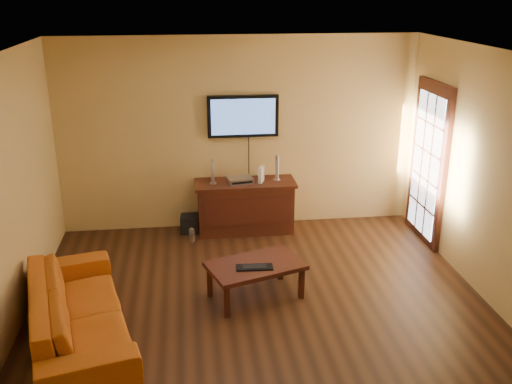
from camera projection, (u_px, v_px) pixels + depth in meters
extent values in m
plane|color=black|center=(263.00, 314.00, 6.08)|extent=(5.00, 5.00, 0.00)
plane|color=tan|center=(239.00, 134.00, 7.96)|extent=(5.00, 0.00, 5.00)
plane|color=tan|center=(501.00, 185.00, 5.92)|extent=(0.00, 5.00, 5.00)
plane|color=white|center=(264.00, 56.00, 5.16)|extent=(5.00, 5.00, 0.00)
cube|color=#33130B|center=(428.00, 165.00, 7.60)|extent=(0.06, 1.02, 2.22)
cube|color=white|center=(426.00, 165.00, 7.60)|extent=(0.01, 0.79, 1.89)
cube|color=#33130B|center=(245.00, 208.00, 8.06)|extent=(1.32, 0.49, 0.69)
cube|color=black|center=(247.00, 212.00, 7.81)|extent=(1.21, 0.02, 0.42)
cube|color=#33130B|center=(245.00, 183.00, 7.93)|extent=(1.40, 0.53, 0.04)
cube|color=black|center=(243.00, 116.00, 7.83)|extent=(0.98, 0.07, 0.58)
cube|color=#446AB2|center=(243.00, 117.00, 7.79)|extent=(0.88, 0.01, 0.49)
cube|color=#33130B|center=(255.00, 266.00, 6.30)|extent=(1.17, 0.91, 0.05)
cube|color=#33130B|center=(227.00, 302.00, 5.98)|extent=(0.06, 0.06, 0.36)
cube|color=#33130B|center=(301.00, 283.00, 6.35)|extent=(0.06, 0.06, 0.36)
cube|color=#33130B|center=(210.00, 281.00, 6.40)|extent=(0.06, 0.06, 0.36)
cube|color=#33130B|center=(280.00, 265.00, 6.77)|extent=(0.06, 0.06, 0.36)
imported|color=#B35513|center=(77.00, 304.00, 5.48)|extent=(1.14, 2.25, 0.85)
cylinder|color=silver|center=(213.00, 183.00, 7.85)|extent=(0.09, 0.09, 0.01)
cylinder|color=silver|center=(213.00, 171.00, 7.79)|extent=(0.05, 0.05, 0.32)
cylinder|color=silver|center=(277.00, 180.00, 7.99)|extent=(0.10, 0.10, 0.01)
cylinder|color=silver|center=(277.00, 168.00, 7.93)|extent=(0.05, 0.05, 0.34)
cube|color=silver|center=(240.00, 180.00, 7.88)|extent=(0.37, 0.29, 0.08)
cube|color=white|center=(261.00, 174.00, 7.88)|extent=(0.11, 0.17, 0.22)
cube|color=black|center=(190.00, 224.00, 8.08)|extent=(0.26, 0.26, 0.25)
cylinder|color=white|center=(192.00, 236.00, 7.74)|extent=(0.08, 0.08, 0.20)
sphere|color=white|center=(192.00, 229.00, 7.70)|extent=(0.04, 0.04, 0.04)
cube|color=black|center=(255.00, 267.00, 6.19)|extent=(0.41, 0.17, 0.02)
cube|color=black|center=(255.00, 266.00, 6.19)|extent=(0.26, 0.12, 0.01)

